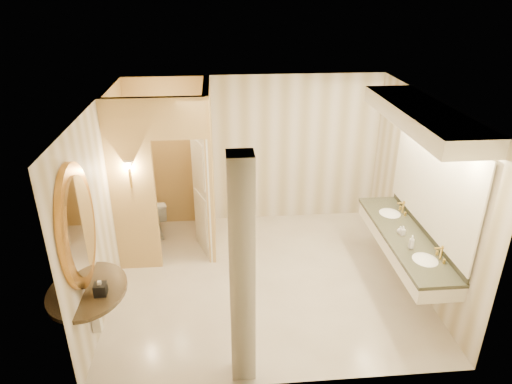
# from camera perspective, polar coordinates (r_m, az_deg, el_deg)

# --- Properties ---
(floor) EXTENTS (4.50, 4.50, 0.00)m
(floor) POSITION_cam_1_polar(r_m,az_deg,el_deg) (7.08, 1.21, -10.74)
(floor) COLOR silver
(floor) RESTS_ON ground
(ceiling) EXTENTS (4.50, 4.50, 0.00)m
(ceiling) POSITION_cam_1_polar(r_m,az_deg,el_deg) (5.93, 1.45, 10.95)
(ceiling) COLOR silver
(ceiling) RESTS_ON wall_back
(wall_back) EXTENTS (4.50, 0.02, 2.70)m
(wall_back) POSITION_cam_1_polar(r_m,az_deg,el_deg) (8.23, -0.18, 5.20)
(wall_back) COLOR beige
(wall_back) RESTS_ON floor
(wall_front) EXTENTS (4.50, 0.02, 2.70)m
(wall_front) POSITION_cam_1_polar(r_m,az_deg,el_deg) (4.69, 4.00, -11.57)
(wall_front) COLOR beige
(wall_front) RESTS_ON floor
(wall_left) EXTENTS (0.02, 4.00, 2.70)m
(wall_left) POSITION_cam_1_polar(r_m,az_deg,el_deg) (6.56, -18.64, -1.57)
(wall_left) COLOR beige
(wall_left) RESTS_ON floor
(wall_right) EXTENTS (0.02, 4.00, 2.70)m
(wall_right) POSITION_cam_1_polar(r_m,az_deg,el_deg) (6.98, 20.00, -0.12)
(wall_right) COLOR beige
(wall_right) RESTS_ON floor
(toilet_closet) EXTENTS (1.50, 1.55, 2.70)m
(toilet_closet) POSITION_cam_1_polar(r_m,az_deg,el_deg) (7.24, -8.36, 2.40)
(toilet_closet) COLOR #EDCF7C
(toilet_closet) RESTS_ON floor
(wall_sconce) EXTENTS (0.14, 0.14, 0.42)m
(wall_sconce) POSITION_cam_1_polar(r_m,az_deg,el_deg) (6.72, -15.63, 3.07)
(wall_sconce) COLOR gold
(wall_sconce) RESTS_ON toilet_closet
(vanity) EXTENTS (0.75, 2.58, 2.09)m
(vanity) POSITION_cam_1_polar(r_m,az_deg,el_deg) (6.49, 19.34, 0.76)
(vanity) COLOR white
(vanity) RESTS_ON floor
(console_shelf) EXTENTS (1.12, 1.12, 2.01)m
(console_shelf) POSITION_cam_1_polar(r_m,az_deg,el_deg) (5.51, -20.92, -7.24)
(console_shelf) COLOR black
(console_shelf) RESTS_ON floor
(pillar) EXTENTS (0.26, 0.26, 2.70)m
(pillar) POSITION_cam_1_polar(r_m,az_deg,el_deg) (4.82, -1.77, -10.34)
(pillar) COLOR white
(pillar) RESTS_ON floor
(tissue_box) EXTENTS (0.15, 0.15, 0.14)m
(tissue_box) POSITION_cam_1_polar(r_m,az_deg,el_deg) (5.59, -18.87, -11.43)
(tissue_box) COLOR black
(tissue_box) RESTS_ON console_shelf
(toilet) EXTENTS (0.55, 0.76, 0.70)m
(toilet) POSITION_cam_1_polar(r_m,az_deg,el_deg) (8.26, -12.65, -2.97)
(toilet) COLOR white
(toilet) RESTS_ON floor
(soap_bottle_a) EXTENTS (0.07, 0.07, 0.14)m
(soap_bottle_a) POSITION_cam_1_polar(r_m,az_deg,el_deg) (6.75, 17.87, -4.59)
(soap_bottle_a) COLOR beige
(soap_bottle_a) RESTS_ON vanity
(soap_bottle_b) EXTENTS (0.11, 0.11, 0.11)m
(soap_bottle_b) POSITION_cam_1_polar(r_m,az_deg,el_deg) (6.78, 17.59, -4.52)
(soap_bottle_b) COLOR silver
(soap_bottle_b) RESTS_ON vanity
(soap_bottle_c) EXTENTS (0.09, 0.09, 0.19)m
(soap_bottle_c) POSITION_cam_1_polar(r_m,az_deg,el_deg) (6.44, 18.88, -5.94)
(soap_bottle_c) COLOR #C6B28C
(soap_bottle_c) RESTS_ON vanity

